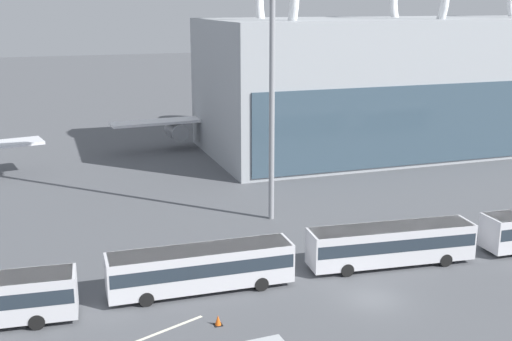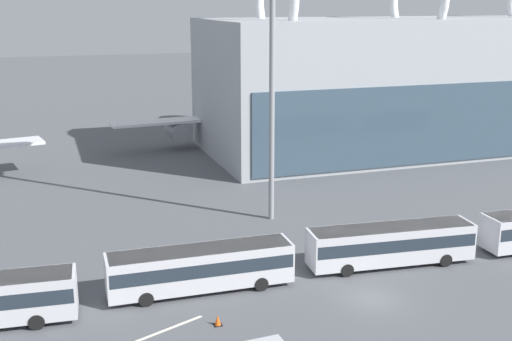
{
  "view_description": "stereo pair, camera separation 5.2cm",
  "coord_description": "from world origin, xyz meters",
  "px_view_note": "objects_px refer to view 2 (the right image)",
  "views": [
    {
      "loc": [
        -20.36,
        -35.4,
        19.58
      ],
      "look_at": [
        -1.31,
        20.76,
        4.0
      ],
      "focal_mm": 45.0,
      "sensor_mm": 36.0,
      "label": 1
    },
    {
      "loc": [
        -20.31,
        -35.42,
        19.58
      ],
      "look_at": [
        -1.31,
        20.76,
        4.0
      ],
      "focal_mm": 45.0,
      "sensor_mm": 36.0,
      "label": 2
    }
  ],
  "objects_px": {
    "shuttle_bus_2": "(201,266)",
    "shuttle_bus_3": "(391,242)",
    "airliner_at_gate_far": "(250,109)",
    "airliner_parked_remote": "(501,86)",
    "traffic_cone_2": "(218,320)"
  },
  "relations": [
    {
      "from": "shuttle_bus_3",
      "to": "airliner_parked_remote",
      "type": "bearing_deg",
      "value": 50.22
    },
    {
      "from": "airliner_at_gate_far",
      "to": "traffic_cone_2",
      "type": "relative_size",
      "value": 60.86
    },
    {
      "from": "airliner_at_gate_far",
      "to": "traffic_cone_2",
      "type": "distance_m",
      "value": 55.33
    },
    {
      "from": "airliner_parked_remote",
      "to": "shuttle_bus_2",
      "type": "bearing_deg",
      "value": -49.37
    },
    {
      "from": "shuttle_bus_2",
      "to": "shuttle_bus_3",
      "type": "height_order",
      "value": "same"
    },
    {
      "from": "airliner_at_gate_far",
      "to": "shuttle_bus_3",
      "type": "xyz_separation_m",
      "value": [
        -4.08,
        -46.79,
        -2.92
      ]
    },
    {
      "from": "traffic_cone_2",
      "to": "shuttle_bus_3",
      "type": "bearing_deg",
      "value": 18.07
    },
    {
      "from": "airliner_at_gate_far",
      "to": "traffic_cone_2",
      "type": "xyz_separation_m",
      "value": [
        -19.16,
        -51.71,
        -4.44
      ]
    },
    {
      "from": "shuttle_bus_2",
      "to": "shuttle_bus_3",
      "type": "distance_m",
      "value": 14.86
    },
    {
      "from": "shuttle_bus_2",
      "to": "airliner_at_gate_far",
      "type": "bearing_deg",
      "value": 69.3
    },
    {
      "from": "airliner_parked_remote",
      "to": "shuttle_bus_2",
      "type": "distance_m",
      "value": 83.99
    },
    {
      "from": "airliner_parked_remote",
      "to": "shuttle_bus_2",
      "type": "height_order",
      "value": "airliner_parked_remote"
    },
    {
      "from": "traffic_cone_2",
      "to": "airliner_at_gate_far",
      "type": "bearing_deg",
      "value": 69.67
    },
    {
      "from": "airliner_at_gate_far",
      "to": "shuttle_bus_3",
      "type": "height_order",
      "value": "airliner_at_gate_far"
    },
    {
      "from": "airliner_at_gate_far",
      "to": "shuttle_bus_3",
      "type": "distance_m",
      "value": 47.06
    }
  ]
}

